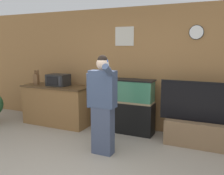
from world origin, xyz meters
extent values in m
cube|color=olive|center=(0.00, 2.53, 1.30)|extent=(10.00, 0.06, 2.60)
cube|color=beige|center=(-0.26, 2.49, 2.00)|extent=(0.42, 0.02, 0.40)
cylinder|color=white|center=(1.20, 2.49, 2.05)|extent=(0.25, 0.03, 0.25)
cylinder|color=black|center=(1.20, 2.49, 2.05)|extent=(0.27, 0.01, 0.27)
cube|color=brown|center=(-1.73, 2.00, 0.43)|extent=(1.54, 0.58, 0.87)
cube|color=#48321C|center=(-1.73, 2.00, 0.88)|extent=(1.58, 0.62, 0.03)
cube|color=black|center=(-1.68, 2.03, 1.03)|extent=(0.47, 0.34, 0.26)
cube|color=black|center=(-1.72, 1.86, 1.03)|extent=(0.29, 0.01, 0.18)
cube|color=#2D2D33|center=(-1.51, 1.86, 1.03)|extent=(0.05, 0.01, 0.21)
cube|color=brown|center=(-2.28, 1.98, 1.02)|extent=(0.13, 0.08, 0.23)
cylinder|color=brown|center=(-2.32, 1.99, 1.19)|extent=(0.02, 0.02, 0.10)
cylinder|color=brown|center=(-2.30, 1.99, 1.17)|extent=(0.02, 0.02, 0.07)
cylinder|color=brown|center=(-2.28, 1.99, 1.18)|extent=(0.02, 0.02, 0.09)
cylinder|color=brown|center=(-2.26, 1.99, 1.18)|extent=(0.02, 0.02, 0.08)
cylinder|color=brown|center=(-2.24, 1.99, 1.19)|extent=(0.02, 0.02, 0.10)
cylinder|color=brown|center=(-2.32, 2.02, 1.19)|extent=(0.02, 0.02, 0.10)
cylinder|color=brown|center=(-2.30, 2.02, 1.17)|extent=(0.02, 0.02, 0.08)
cylinder|color=brown|center=(-2.28, 2.02, 1.17)|extent=(0.02, 0.02, 0.07)
cylinder|color=brown|center=(-2.26, 2.02, 1.17)|extent=(0.02, 0.02, 0.07)
cylinder|color=brown|center=(-2.24, 2.02, 1.19)|extent=(0.02, 0.02, 0.11)
cube|color=black|center=(-0.02, 2.16, 0.32)|extent=(1.05, 0.35, 0.64)
cube|color=#937F5B|center=(-0.02, 2.16, 0.66)|extent=(1.02, 0.34, 0.04)
cube|color=#387556|center=(-0.02, 2.16, 0.89)|extent=(1.01, 0.34, 0.47)
cube|color=black|center=(-0.02, 2.16, 1.11)|extent=(1.05, 0.35, 0.03)
cube|color=brown|center=(1.41, 2.02, 0.23)|extent=(1.23, 0.40, 0.46)
cube|color=black|center=(1.41, 2.02, 0.81)|extent=(1.45, 0.05, 0.71)
cube|color=black|center=(1.41, 2.05, 0.81)|extent=(1.48, 0.01, 0.74)
cube|color=#424C66|center=(-0.04, 1.02, 0.40)|extent=(0.35, 0.20, 0.80)
cube|color=#3D4C6B|center=(-0.04, 1.02, 1.10)|extent=(0.44, 0.21, 0.60)
sphere|color=beige|center=(-0.04, 1.02, 1.52)|extent=(0.20, 0.20, 0.20)
sphere|color=black|center=(-0.04, 1.02, 1.57)|extent=(0.16, 0.16, 0.16)
cylinder|color=#3D4C6B|center=(-0.28, 1.02, 1.06)|extent=(0.11, 0.11, 0.57)
cylinder|color=#3D4C6B|center=(0.14, 0.89, 1.41)|extent=(0.10, 0.32, 0.26)
cylinder|color=white|center=(0.14, 0.87, 1.51)|extent=(0.02, 0.06, 0.11)
cylinder|color=#2856B2|center=(0.14, 0.85, 1.57)|extent=(0.02, 0.03, 0.05)
camera|label=1|loc=(1.78, -2.54, 1.80)|focal=40.00mm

